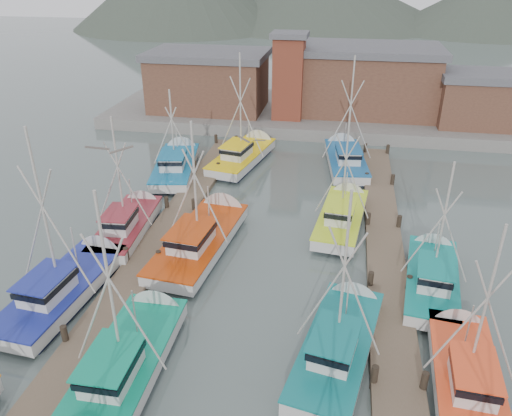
% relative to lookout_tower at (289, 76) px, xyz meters
% --- Properties ---
extents(ground, '(260.00, 260.00, 0.00)m').
position_rel_lookout_tower_xyz_m(ground, '(2.00, -33.00, -5.55)').
color(ground, '#4F5E5B').
rests_on(ground, ground).
extents(dock_left, '(2.30, 46.00, 1.50)m').
position_rel_lookout_tower_xyz_m(dock_left, '(-5.00, -28.96, -5.34)').
color(dock_left, brown).
rests_on(dock_left, ground).
extents(dock_right, '(2.30, 46.00, 1.50)m').
position_rel_lookout_tower_xyz_m(dock_right, '(9.00, -28.96, -5.34)').
color(dock_right, brown).
rests_on(dock_right, ground).
extents(quay, '(44.00, 16.00, 1.20)m').
position_rel_lookout_tower_xyz_m(quay, '(2.00, 4.00, -4.95)').
color(quay, gray).
rests_on(quay, ground).
extents(shed_left, '(12.72, 8.48, 6.20)m').
position_rel_lookout_tower_xyz_m(shed_left, '(-9.00, 2.00, -1.21)').
color(shed_left, brown).
rests_on(shed_left, quay).
extents(shed_center, '(14.84, 9.54, 6.90)m').
position_rel_lookout_tower_xyz_m(shed_center, '(8.00, 4.00, -0.86)').
color(shed_center, brown).
rests_on(shed_center, quay).
extents(shed_right, '(8.48, 6.36, 5.20)m').
position_rel_lookout_tower_xyz_m(shed_right, '(19.00, 1.00, -1.71)').
color(shed_right, brown).
rests_on(shed_right, quay).
extents(lookout_tower, '(3.60, 3.60, 8.50)m').
position_rel_lookout_tower_xyz_m(lookout_tower, '(0.00, 0.00, 0.00)').
color(lookout_tower, maroon).
rests_on(lookout_tower, quay).
extents(distant_hills, '(175.00, 140.00, 42.00)m').
position_rel_lookout_tower_xyz_m(distant_hills, '(-10.76, 89.59, -5.55)').
color(distant_hills, '#3D473B').
rests_on(distant_hills, ground).
extents(boat_4, '(3.95, 9.36, 9.86)m').
position_rel_lookout_tower_xyz_m(boat_4, '(-2.46, -35.83, -4.87)').
color(boat_4, black).
rests_on(boat_4, ground).
extents(boat_5, '(4.32, 9.24, 9.27)m').
position_rel_lookout_tower_xyz_m(boat_5, '(6.52, -33.07, -4.87)').
color(boat_5, black).
rests_on(boat_5, ground).
extents(boat_6, '(4.23, 9.47, 10.44)m').
position_rel_lookout_tower_xyz_m(boat_6, '(-7.85, -31.28, -4.86)').
color(boat_6, black).
rests_on(boat_6, ground).
extents(boat_7, '(3.51, 8.41, 8.72)m').
position_rel_lookout_tower_xyz_m(boat_7, '(11.74, -34.00, -4.87)').
color(boat_7, black).
rests_on(boat_7, ground).
extents(boat_8, '(4.23, 10.57, 9.34)m').
position_rel_lookout_tower_xyz_m(boat_8, '(-2.17, -25.10, -4.87)').
color(boat_8, black).
rests_on(boat_8, ground).
extents(boat_9, '(3.62, 8.93, 8.86)m').
position_rel_lookout_tower_xyz_m(boat_9, '(6.30, -20.55, -4.87)').
color(boat_9, black).
rests_on(boat_9, ground).
extents(boat_10, '(3.56, 8.54, 8.74)m').
position_rel_lookout_tower_xyz_m(boat_10, '(-7.43, -24.27, -4.87)').
color(boat_10, black).
rests_on(boat_10, ground).
extents(boat_11, '(3.64, 8.65, 8.29)m').
position_rel_lookout_tower_xyz_m(boat_11, '(11.31, -26.94, -4.87)').
color(boat_11, black).
rests_on(boat_11, ground).
extents(boat_12, '(4.73, 9.99, 10.41)m').
position_rel_lookout_tower_xyz_m(boat_12, '(-2.52, -10.44, -4.86)').
color(boat_12, black).
rests_on(boat_12, ground).
extents(boat_13, '(4.12, 9.69, 10.32)m').
position_rel_lookout_tower_xyz_m(boat_13, '(6.24, -9.77, -4.86)').
color(boat_13, black).
rests_on(boat_13, ground).
extents(boat_14, '(4.65, 10.01, 8.03)m').
position_rel_lookout_tower_xyz_m(boat_14, '(-7.73, -13.64, -4.87)').
color(boat_14, black).
rests_on(boat_14, ground).
extents(gull_near, '(1.52, 0.66, 0.24)m').
position_rel_lookout_tower_xyz_m(gull_near, '(-1.20, -37.44, 5.39)').
color(gull_near, gray).
rests_on(gull_near, ground).
extents(gull_far, '(1.50, 0.66, 0.24)m').
position_rel_lookout_tower_xyz_m(gull_far, '(1.50, -28.00, 2.67)').
color(gull_far, gray).
rests_on(gull_far, ground).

